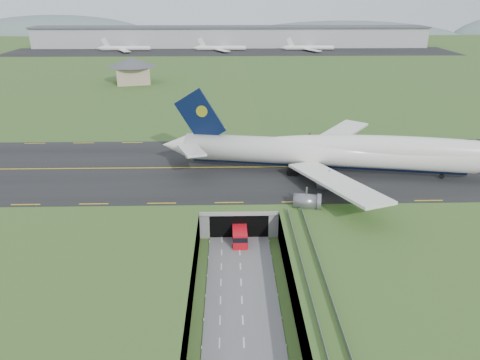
{
  "coord_description": "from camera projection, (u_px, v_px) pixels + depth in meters",
  "views": [
    {
      "loc": [
        -1.82,
        -76.36,
        47.19
      ],
      "look_at": [
        0.48,
        20.0,
        7.97
      ],
      "focal_mm": 35.0,
      "sensor_mm": 36.0,
      "label": 1
    }
  ],
  "objects": [
    {
      "name": "jumbo_jet",
      "position": [
        355.0,
        153.0,
        110.66
      ],
      "size": [
        95.29,
        60.53,
        20.34
      ],
      "rotation": [
        0.0,
        0.0,
        -0.18
      ],
      "color": "white",
      "rests_on": "ground"
    },
    {
      "name": "ground",
      "position": [
        240.0,
        259.0,
        88.54
      ],
      "size": [
        900.0,
        900.0,
        0.0
      ],
      "primitive_type": "plane",
      "color": "#365F26",
      "rests_on": "ground"
    },
    {
      "name": "trench_road",
      "position": [
        241.0,
        281.0,
        81.55
      ],
      "size": [
        12.0,
        75.0,
        0.2
      ],
      "primitive_type": "cube",
      "color": "slate",
      "rests_on": "ground"
    },
    {
      "name": "guideway",
      "position": [
        317.0,
        295.0,
        69.08
      ],
      "size": [
        3.0,
        53.0,
        7.05
      ],
      "color": "#A8A8A3",
      "rests_on": "ground"
    },
    {
      "name": "distant_hills",
      "position": [
        292.0,
        43.0,
        489.64
      ],
      "size": [
        700.0,
        91.0,
        60.0
      ],
      "color": "slate",
      "rests_on": "ground"
    },
    {
      "name": "shuttle_tram",
      "position": [
        240.0,
        234.0,
        94.0
      ],
      "size": [
        3.07,
        7.84,
        3.19
      ],
      "rotation": [
        0.0,
        0.0,
        0.0
      ],
      "color": "red",
      "rests_on": "ground"
    },
    {
      "name": "airfield_deck",
      "position": [
        240.0,
        245.0,
        87.41
      ],
      "size": [
        800.0,
        800.0,
        6.0
      ],
      "primitive_type": "cube",
      "color": "gray",
      "rests_on": "ground"
    },
    {
      "name": "taxiway",
      "position": [
        237.0,
        167.0,
        116.8
      ],
      "size": [
        800.0,
        44.0,
        0.18
      ],
      "primitive_type": "cube",
      "color": "black",
      "rests_on": "airfield_deck"
    },
    {
      "name": "cargo_terminal",
      "position": [
        231.0,
        37.0,
        360.53
      ],
      "size": [
        320.0,
        67.0,
        15.6
      ],
      "color": "#B2B2B2",
      "rests_on": "ground"
    },
    {
      "name": "tunnel_portal",
      "position": [
        238.0,
        205.0,
        102.75
      ],
      "size": [
        17.0,
        22.3,
        6.0
      ],
      "color": "gray",
      "rests_on": "ground"
    },
    {
      "name": "service_building",
      "position": [
        132.0,
        68.0,
        220.1
      ],
      "size": [
        26.61,
        26.61,
        11.99
      ],
      "rotation": [
        0.0,
        0.0,
        0.24
      ],
      "color": "tan",
      "rests_on": "ground"
    }
  ]
}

